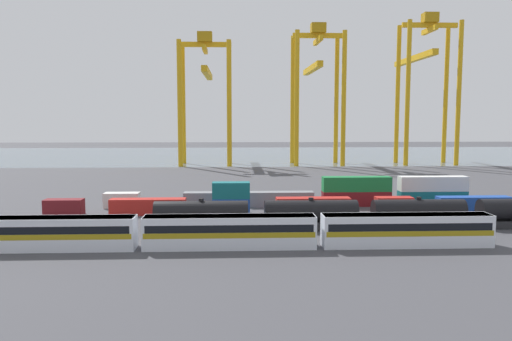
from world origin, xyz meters
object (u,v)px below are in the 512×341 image
at_px(shipping_container_2, 231,206).
at_px(gantry_crane_west, 206,85).
at_px(passenger_train, 230,230).
at_px(gantry_crane_east, 425,74).
at_px(shipping_container_10, 279,199).
at_px(freight_tank_row, 365,214).
at_px(shipping_container_4, 313,205).
at_px(gantry_crane_central, 316,81).
at_px(shipping_container_6, 473,204).

height_order(shipping_container_2, gantry_crane_west, gantry_crane_west).
distance_m(passenger_train, gantry_crane_east, 133.70).
distance_m(shipping_container_10, gantry_crane_west, 90.00).
relative_size(shipping_container_10, gantry_crane_east, 0.24).
xyz_separation_m(freight_tank_row, shipping_container_4, (-5.45, 11.86, -0.83)).
height_order(passenger_train, gantry_crane_east, gantry_crane_east).
xyz_separation_m(shipping_container_2, shipping_container_4, (13.38, 0.00, 0.00)).
relative_size(passenger_train, shipping_container_10, 5.23).
xyz_separation_m(shipping_container_10, gantry_crane_central, (19.95, 83.86, 26.96)).
bearing_deg(passenger_train, shipping_container_2, 90.01).
distance_m(shipping_container_2, shipping_container_6, 40.14).
relative_size(freight_tank_row, gantry_crane_east, 1.16).
xyz_separation_m(passenger_train, shipping_container_10, (8.42, 28.29, -0.84)).
height_order(freight_tank_row, shipping_container_10, freight_tank_row).
relative_size(passenger_train, shipping_container_4, 5.23).
height_order(shipping_container_10, gantry_crane_central, gantry_crane_central).
distance_m(shipping_container_6, gantry_crane_west, 106.84).
bearing_deg(freight_tank_row, shipping_container_4, 114.69).
xyz_separation_m(passenger_train, shipping_container_2, (-0.00, 21.50, -0.84)).
bearing_deg(shipping_container_6, shipping_container_10, 167.91).
xyz_separation_m(passenger_train, freight_tank_row, (18.83, 9.63, -0.01)).
bearing_deg(freight_tank_row, gantry_crane_central, 84.68).
distance_m(freight_tank_row, shipping_container_2, 22.27).
bearing_deg(gantry_crane_west, passenger_train, -85.38).
height_order(shipping_container_4, gantry_crane_east, gantry_crane_east).
bearing_deg(passenger_train, shipping_container_10, 73.42).
height_order(freight_tank_row, gantry_crane_east, gantry_crane_east).
xyz_separation_m(passenger_train, gantry_crane_east, (65.86, 112.79, 28.60)).
distance_m(shipping_container_2, shipping_container_10, 10.83).
bearing_deg(shipping_container_2, shipping_container_4, 0.00).
bearing_deg(gantry_crane_east, gantry_crane_west, 179.98).
height_order(shipping_container_6, gantry_crane_east, gantry_crane_east).
distance_m(passenger_train, shipping_container_10, 29.53).
bearing_deg(gantry_crane_east, gantry_crane_central, -179.03).
height_order(freight_tank_row, gantry_crane_west, gantry_crane_west).
bearing_deg(gantry_crane_east, shipping_container_4, -119.90).
xyz_separation_m(passenger_train, shipping_container_4, (13.38, 21.50, -0.84)).
xyz_separation_m(gantry_crane_west, gantry_crane_east, (74.98, -0.03, 3.97)).
xyz_separation_m(shipping_container_4, gantry_crane_central, (15.00, 90.65, 26.96)).
bearing_deg(shipping_container_10, shipping_container_6, -12.09).
bearing_deg(gantry_crane_central, shipping_container_10, -103.38).
xyz_separation_m(passenger_train, gantry_crane_central, (28.37, 112.15, 26.12)).
xyz_separation_m(shipping_container_6, gantry_crane_west, (-49.25, 91.32, 25.47)).
bearing_deg(shipping_container_4, gantry_crane_west, 103.84).
relative_size(gantry_crane_central, gantry_crane_east, 0.93).
bearing_deg(shipping_container_2, gantry_crane_west, 95.70).
xyz_separation_m(freight_tank_row, shipping_container_10, (-10.41, 18.66, -0.83)).
bearing_deg(gantry_crane_west, gantry_crane_central, -1.01).
distance_m(shipping_container_2, gantry_crane_west, 95.24).
height_order(freight_tank_row, shipping_container_6, freight_tank_row).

